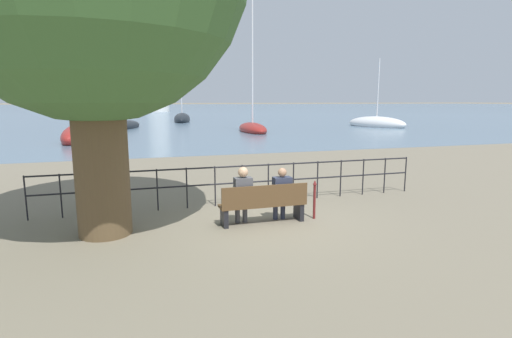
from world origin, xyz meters
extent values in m
plane|color=#7A705B|center=(0.00, 0.00, 0.00)|extent=(1000.00, 1000.00, 0.00)
cube|color=slate|center=(0.00, 161.37, 0.00)|extent=(600.00, 300.00, 0.01)
cylinder|color=brown|center=(-3.33, 0.23, 1.59)|extent=(1.06, 1.06, 3.18)
cube|color=brown|center=(0.00, 0.00, 0.42)|extent=(1.96, 0.45, 0.05)
cube|color=brown|center=(0.00, -0.21, 0.68)|extent=(1.96, 0.04, 0.45)
cube|color=black|center=(-0.88, 0.00, 0.20)|extent=(0.10, 0.41, 0.40)
cube|color=black|center=(0.88, 0.00, 0.20)|extent=(0.10, 0.41, 0.40)
cylinder|color=#4C4C51|center=(-0.54, 0.16, 0.23)|extent=(0.11, 0.11, 0.45)
cylinder|color=#4C4C51|center=(-0.37, 0.16, 0.23)|extent=(0.11, 0.11, 0.45)
cube|color=#4C4C51|center=(-0.46, 0.07, 0.50)|extent=(0.33, 0.26, 0.14)
cube|color=#4C4C51|center=(-0.46, -0.02, 0.76)|extent=(0.39, 0.24, 0.61)
sphere|color=tan|center=(-0.46, -0.02, 1.19)|extent=(0.22, 0.22, 0.22)
cylinder|color=#2D3347|center=(0.36, 0.16, 0.23)|extent=(0.11, 0.11, 0.45)
cylinder|color=#2D3347|center=(0.55, 0.16, 0.23)|extent=(0.11, 0.11, 0.45)
cube|color=#2D3347|center=(0.46, 0.07, 0.50)|extent=(0.35, 0.26, 0.14)
cube|color=#2D3347|center=(0.46, -0.02, 0.74)|extent=(0.41, 0.24, 0.57)
sphere|color=#A87A5B|center=(0.46, -0.02, 1.13)|extent=(0.20, 0.20, 0.20)
cylinder|color=black|center=(-5.10, 1.74, 0.53)|extent=(0.04, 0.04, 1.05)
cylinder|color=black|center=(-4.37, 1.74, 0.53)|extent=(0.04, 0.04, 1.05)
cylinder|color=black|center=(-3.64, 1.74, 0.53)|extent=(0.04, 0.04, 1.05)
cylinder|color=black|center=(-2.92, 1.74, 0.53)|extent=(0.04, 0.04, 1.05)
cylinder|color=black|center=(-2.19, 1.74, 0.53)|extent=(0.04, 0.04, 1.05)
cylinder|color=black|center=(-1.46, 1.74, 0.53)|extent=(0.04, 0.04, 1.05)
cylinder|color=black|center=(-0.73, 1.74, 0.53)|extent=(0.04, 0.04, 1.05)
cylinder|color=black|center=(0.00, 1.74, 0.53)|extent=(0.04, 0.04, 1.05)
cylinder|color=black|center=(0.73, 1.74, 0.53)|extent=(0.04, 0.04, 1.05)
cylinder|color=black|center=(1.46, 1.74, 0.53)|extent=(0.04, 0.04, 1.05)
cylinder|color=black|center=(2.19, 1.74, 0.53)|extent=(0.04, 0.04, 1.05)
cylinder|color=black|center=(2.92, 1.74, 0.53)|extent=(0.04, 0.04, 1.05)
cylinder|color=black|center=(3.64, 1.74, 0.53)|extent=(0.04, 0.04, 1.05)
cylinder|color=black|center=(4.37, 1.74, 0.53)|extent=(0.04, 0.04, 1.05)
cylinder|color=black|center=(5.10, 1.74, 0.53)|extent=(0.04, 0.04, 1.05)
cylinder|color=black|center=(0.00, 1.74, 1.02)|extent=(10.21, 0.04, 0.04)
cylinder|color=black|center=(0.00, 1.74, 0.58)|extent=(10.21, 0.04, 0.04)
cylinder|color=maroon|center=(1.25, -0.06, 0.40)|extent=(0.06, 0.06, 0.81)
cone|color=maroon|center=(1.25, -0.06, 0.86)|extent=(0.09, 0.09, 0.11)
ellipsoid|color=maroon|center=(7.42, 25.61, 0.23)|extent=(2.27, 6.47, 1.16)
cylinder|color=silver|center=(7.42, 25.61, 6.21)|extent=(0.14, 0.14, 11.26)
ellipsoid|color=black|center=(3.57, 45.19, 0.32)|extent=(3.20, 8.55, 1.61)
cylinder|color=silver|center=(3.57, 45.19, 5.92)|extent=(0.14, 0.14, 10.23)
ellipsoid|color=maroon|center=(-6.19, 21.47, 0.33)|extent=(2.44, 7.21, 1.65)
cylinder|color=silver|center=(-6.19, 21.47, 5.09)|extent=(0.14, 0.14, 8.52)
ellipsoid|color=white|center=(21.90, 28.41, 0.31)|extent=(4.76, 7.03, 1.56)
cylinder|color=silver|center=(21.90, 28.41, 3.90)|extent=(0.14, 0.14, 6.24)
ellipsoid|color=black|center=(-3.38, 33.79, 0.22)|extent=(3.84, 6.97, 1.10)
cylinder|color=silver|center=(-3.38, 33.79, 4.26)|extent=(0.14, 0.14, 7.42)
cylinder|color=white|center=(3.43, 94.61, 11.84)|extent=(5.68, 5.68, 23.68)
cylinder|color=#2D2D33|center=(3.43, 94.61, 25.12)|extent=(3.97, 3.97, 2.89)
camera|label=1|loc=(-2.69, -8.23, 2.71)|focal=28.00mm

